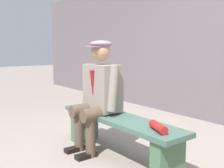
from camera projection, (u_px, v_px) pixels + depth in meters
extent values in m
plane|color=gray|center=(119.00, 156.00, 3.10)|extent=(30.00, 30.00, 0.00)
cube|color=#426154|center=(119.00, 119.00, 3.04)|extent=(1.73, 0.40, 0.05)
cube|color=#476A4A|center=(168.00, 160.00, 2.51)|extent=(0.13, 0.34, 0.40)
cube|color=#476A4A|center=(85.00, 125.00, 3.64)|extent=(0.13, 0.34, 0.40)
cube|color=gray|center=(103.00, 87.00, 3.24)|extent=(0.45, 0.27, 0.54)
cylinder|color=#1E2338|center=(102.00, 67.00, 3.21)|extent=(0.25, 0.25, 0.06)
cone|color=maroon|center=(93.00, 83.00, 3.15)|extent=(0.07, 0.07, 0.30)
sphere|color=tan|center=(101.00, 51.00, 3.17)|extent=(0.23, 0.23, 0.23)
ellipsoid|color=gray|center=(101.00, 44.00, 3.16)|extent=(0.26, 0.26, 0.08)
cube|color=gray|center=(94.00, 46.00, 3.10)|extent=(0.18, 0.10, 0.02)
cylinder|color=brown|center=(100.00, 114.00, 3.10)|extent=(0.15, 0.44, 0.15)
cylinder|color=brown|center=(90.00, 136.00, 3.06)|extent=(0.11, 0.11, 0.47)
cube|color=black|center=(86.00, 156.00, 3.05)|extent=(0.10, 0.24, 0.05)
cylinder|color=gray|center=(113.00, 89.00, 3.01)|extent=(0.11, 0.15, 0.50)
cylinder|color=brown|center=(88.00, 110.00, 3.30)|extent=(0.15, 0.44, 0.15)
cylinder|color=brown|center=(79.00, 131.00, 3.25)|extent=(0.11, 0.11, 0.47)
cube|color=black|center=(75.00, 149.00, 3.25)|extent=(0.10, 0.24, 0.05)
cylinder|color=gray|center=(88.00, 84.00, 3.42)|extent=(0.10, 0.16, 0.50)
cylinder|color=#B21E1E|center=(158.00, 127.00, 2.51)|extent=(0.26, 0.17, 0.08)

